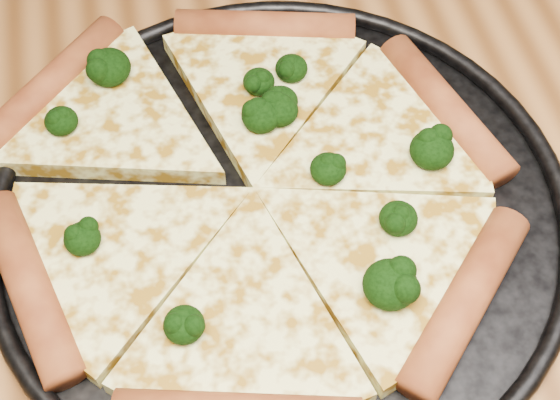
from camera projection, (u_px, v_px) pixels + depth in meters
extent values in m
cube|color=#985F2E|center=(371.00, 262.00, 0.54)|extent=(1.20, 0.90, 0.04)
cylinder|color=black|center=(280.00, 211.00, 0.54)|extent=(0.38, 0.38, 0.01)
torus|color=black|center=(280.00, 205.00, 0.53)|extent=(0.40, 0.40, 0.01)
cylinder|color=#A65329|center=(445.00, 108.00, 0.57)|extent=(0.06, 0.14, 0.03)
cylinder|color=#A65329|center=(265.00, 27.00, 0.62)|extent=(0.14, 0.06, 0.03)
cylinder|color=#A65329|center=(52.00, 84.00, 0.58)|extent=(0.12, 0.12, 0.03)
cylinder|color=#A65329|center=(30.00, 285.00, 0.49)|extent=(0.06, 0.14, 0.03)
cylinder|color=#A65329|center=(465.00, 301.00, 0.48)|extent=(0.12, 0.12, 0.03)
ellipsoid|color=black|center=(261.00, 115.00, 0.55)|extent=(0.03, 0.03, 0.02)
ellipsoid|color=black|center=(281.00, 101.00, 0.56)|extent=(0.03, 0.03, 0.02)
ellipsoid|color=black|center=(61.00, 121.00, 0.55)|extent=(0.02, 0.02, 0.02)
ellipsoid|color=black|center=(328.00, 169.00, 0.53)|extent=(0.02, 0.02, 0.02)
ellipsoid|color=black|center=(432.00, 150.00, 0.53)|extent=(0.03, 0.03, 0.02)
ellipsoid|color=black|center=(398.00, 218.00, 0.50)|extent=(0.03, 0.03, 0.02)
ellipsoid|color=black|center=(291.00, 68.00, 0.58)|extent=(0.02, 0.02, 0.02)
ellipsoid|color=black|center=(259.00, 82.00, 0.57)|extent=(0.02, 0.02, 0.02)
ellipsoid|color=black|center=(184.00, 325.00, 0.46)|extent=(0.02, 0.02, 0.02)
ellipsoid|color=black|center=(280.00, 110.00, 0.55)|extent=(0.03, 0.03, 0.02)
ellipsoid|color=black|center=(390.00, 284.00, 0.47)|extent=(0.03, 0.03, 0.03)
ellipsoid|color=black|center=(109.00, 67.00, 0.58)|extent=(0.03, 0.03, 0.02)
ellipsoid|color=black|center=(82.00, 239.00, 0.50)|extent=(0.02, 0.02, 0.02)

